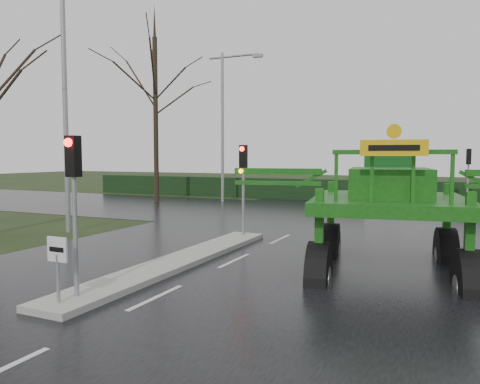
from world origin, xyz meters
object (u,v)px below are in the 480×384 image
at_px(street_light_left_near, 70,84).
at_px(traffic_signal_near, 74,181).
at_px(traffic_signal_far, 468,166).
at_px(keep_left_sign, 57,259).
at_px(traffic_signal_mid, 243,170).
at_px(crop_sprayer, 321,189).
at_px(street_light_left_far, 226,113).
at_px(white_sedan, 405,209).

bearing_deg(street_light_left_near, traffic_signal_near, -45.47).
bearing_deg(traffic_signal_near, traffic_signal_far, 69.64).
bearing_deg(keep_left_sign, traffic_signal_far, 70.07).
bearing_deg(traffic_signal_mid, street_light_left_near, -167.79).
relative_size(traffic_signal_far, crop_sprayer, 0.41).
distance_m(traffic_signal_near, street_light_left_near, 10.40).
relative_size(street_light_left_near, crop_sprayer, 1.17).
xyz_separation_m(keep_left_sign, street_light_left_near, (-6.89, 7.50, 4.93)).
xyz_separation_m(street_light_left_near, street_light_left_far, (0.00, 14.00, 0.00)).
xyz_separation_m(keep_left_sign, street_light_left_far, (-6.89, 21.50, 4.93)).
bearing_deg(keep_left_sign, white_sedan, 78.60).
xyz_separation_m(street_light_left_near, white_sedan, (11.40, 14.83, -5.99)).
relative_size(keep_left_sign, crop_sprayer, 0.16).
bearing_deg(keep_left_sign, street_light_left_far, 107.78).
bearing_deg(keep_left_sign, crop_sprayer, 49.59).
height_order(traffic_signal_far, street_light_left_near, street_light_left_near).
distance_m(keep_left_sign, traffic_signal_mid, 9.12).
height_order(traffic_signal_near, traffic_signal_far, same).
height_order(traffic_signal_mid, street_light_left_far, street_light_left_far).
bearing_deg(street_light_left_near, street_light_left_far, 90.00).
relative_size(traffic_signal_mid, crop_sprayer, 0.41).
bearing_deg(traffic_signal_far, white_sedan, -14.03).
xyz_separation_m(traffic_signal_near, street_light_left_near, (-6.89, 7.01, 3.40)).
xyz_separation_m(traffic_signal_near, crop_sprayer, (4.07, 4.29, -0.31)).
distance_m(traffic_signal_near, crop_sprayer, 5.92).
bearing_deg(traffic_signal_near, keep_left_sign, -90.00).
bearing_deg(traffic_signal_near, crop_sprayer, 46.50).
height_order(keep_left_sign, street_light_left_near, street_light_left_near).
xyz_separation_m(street_light_left_far, crop_sprayer, (10.96, -16.72, -3.71)).
bearing_deg(street_light_left_far, traffic_signal_mid, -61.14).
distance_m(traffic_signal_near, white_sedan, 22.45).
bearing_deg(keep_left_sign, street_light_left_near, 132.59).
relative_size(crop_sprayer, white_sedan, 1.95).
height_order(keep_left_sign, traffic_signal_near, traffic_signal_near).
distance_m(traffic_signal_far, white_sedan, 4.27).
height_order(traffic_signal_mid, traffic_signal_far, same).
relative_size(traffic_signal_far, street_light_left_near, 0.35).
bearing_deg(keep_left_sign, traffic_signal_mid, 90.00).
xyz_separation_m(crop_sprayer, white_sedan, (0.43, 17.56, -2.28)).
height_order(traffic_signal_far, crop_sprayer, crop_sprayer).
distance_m(traffic_signal_near, traffic_signal_far, 22.42).
height_order(street_light_left_near, street_light_left_far, same).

